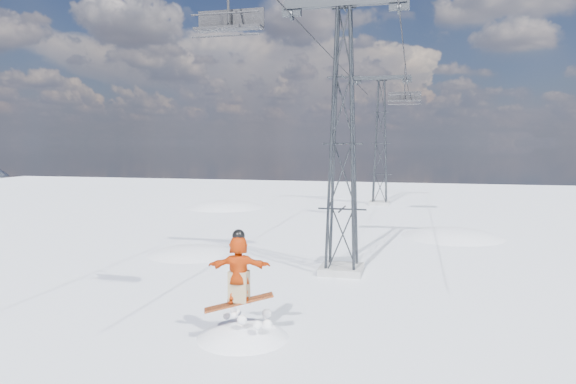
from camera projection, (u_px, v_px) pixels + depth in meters
The scene contains 7 objects.
ground at pixel (274, 341), 14.38m from camera, with size 120.00×120.00×0.00m, color white.
snow_terrain at pixel (288, 353), 36.96m from camera, with size 39.00×37.00×22.00m.
lift_tower_near at pixel (343, 145), 21.41m from camera, with size 5.20×1.80×11.43m.
lift_tower_far at pixel (381, 144), 45.58m from camera, with size 5.20×1.80×11.43m.
haul_cables at pixel (368, 58), 32.02m from camera, with size 4.46×51.00×0.06m.
lift_chair_near at pixel (229, 21), 14.30m from camera, with size 1.95×0.56×2.42m.
lift_chair_mid at pixel (405, 97), 35.02m from camera, with size 2.21×0.64×2.74m.
Camera 1 is at (3.69, -13.43, 5.53)m, focal length 32.00 mm.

